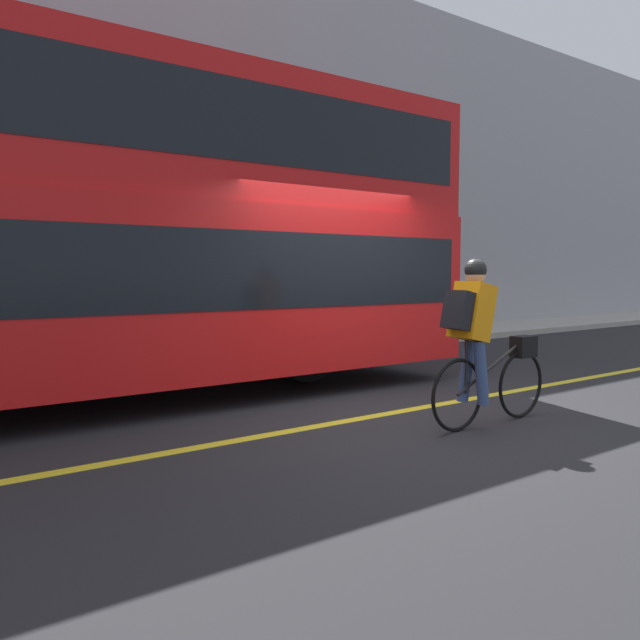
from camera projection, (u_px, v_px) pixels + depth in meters
name	position (u px, v px, depth m)	size (l,w,h in m)	color
ground_plane	(401.00, 415.00, 6.57)	(80.00, 80.00, 0.00)	#232326
road_center_line	(392.00, 413.00, 6.68)	(50.00, 0.14, 0.01)	yellow
sidewalk_curb	(188.00, 355.00, 10.95)	(60.00, 2.09, 0.13)	#A8A399
building_facade	(158.00, 138.00, 11.61)	(60.00, 0.30, 8.02)	#9E9EA3
bus	(81.00, 216.00, 6.81)	(9.51, 2.44, 3.81)	black
cyclist_on_bike	(480.00, 337.00, 6.02)	(1.66, 0.32, 1.64)	black
trash_bin	(36.00, 336.00, 9.37)	(0.45, 0.45, 0.84)	#262628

